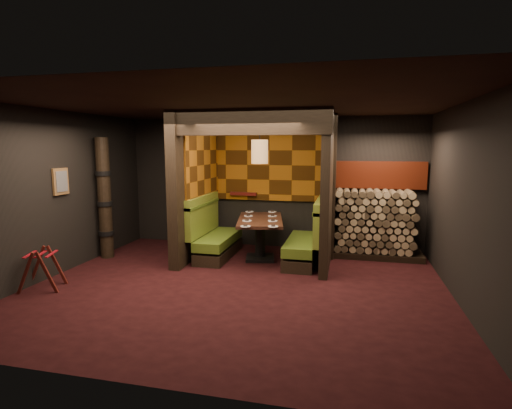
% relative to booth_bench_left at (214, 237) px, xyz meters
% --- Properties ---
extents(floor, '(6.50, 5.50, 0.02)m').
position_rel_booth_bench_left_xyz_m(floor, '(0.96, -1.65, -0.41)').
color(floor, black).
rests_on(floor, ground).
extents(ceiling, '(6.50, 5.50, 0.02)m').
position_rel_booth_bench_left_xyz_m(ceiling, '(0.96, -1.65, 2.46)').
color(ceiling, black).
rests_on(ceiling, ground).
extents(wall_back, '(6.50, 0.02, 2.85)m').
position_rel_booth_bench_left_xyz_m(wall_back, '(0.96, 1.11, 1.02)').
color(wall_back, black).
rests_on(wall_back, ground).
extents(wall_front, '(6.50, 0.02, 2.85)m').
position_rel_booth_bench_left_xyz_m(wall_front, '(0.96, -4.41, 1.02)').
color(wall_front, black).
rests_on(wall_front, ground).
extents(wall_left, '(0.02, 5.50, 2.85)m').
position_rel_booth_bench_left_xyz_m(wall_left, '(-2.30, -1.65, 1.02)').
color(wall_left, black).
rests_on(wall_left, ground).
extents(wall_right, '(0.02, 5.50, 2.85)m').
position_rel_booth_bench_left_xyz_m(wall_right, '(4.22, -1.65, 1.02)').
color(wall_right, black).
rests_on(wall_right, ground).
extents(partition_left, '(0.20, 2.20, 2.85)m').
position_rel_booth_bench_left_xyz_m(partition_left, '(-0.39, -0.00, 1.02)').
color(partition_left, black).
rests_on(partition_left, floor).
extents(partition_right, '(0.15, 2.10, 2.85)m').
position_rel_booth_bench_left_xyz_m(partition_right, '(2.26, 0.05, 1.02)').
color(partition_right, black).
rests_on(partition_right, floor).
extents(header_beam, '(2.85, 0.18, 0.44)m').
position_rel_booth_bench_left_xyz_m(header_beam, '(0.94, -0.95, 2.23)').
color(header_beam, black).
rests_on(header_beam, partition_left).
extents(tapa_back_panel, '(2.40, 0.06, 1.55)m').
position_rel_booth_bench_left_xyz_m(tapa_back_panel, '(0.94, 1.06, 1.42)').
color(tapa_back_panel, '#93510E').
rests_on(tapa_back_panel, wall_back).
extents(tapa_side_panel, '(0.04, 1.85, 1.45)m').
position_rel_booth_bench_left_xyz_m(tapa_side_panel, '(-0.27, 0.17, 1.45)').
color(tapa_side_panel, '#93510E').
rests_on(tapa_side_panel, partition_left).
extents(lacquer_shelf, '(0.60, 0.12, 0.07)m').
position_rel_booth_bench_left_xyz_m(lacquer_shelf, '(0.36, 1.00, 0.78)').
color(lacquer_shelf, '#4E120E').
rests_on(lacquer_shelf, wall_back).
extents(booth_bench_left, '(0.68, 1.60, 1.14)m').
position_rel_booth_bench_left_xyz_m(booth_bench_left, '(0.00, 0.00, 0.00)').
color(booth_bench_left, black).
rests_on(booth_bench_left, floor).
extents(booth_bench_right, '(0.68, 1.60, 1.14)m').
position_rel_booth_bench_left_xyz_m(booth_bench_right, '(1.89, 0.00, 0.00)').
color(booth_bench_right, black).
rests_on(booth_bench_right, floor).
extents(dining_table, '(1.14, 1.69, 0.82)m').
position_rel_booth_bench_left_xyz_m(dining_table, '(0.96, -0.01, 0.19)').
color(dining_table, black).
rests_on(dining_table, floor).
extents(place_settings, '(0.98, 1.85, 0.03)m').
position_rel_booth_bench_left_xyz_m(place_settings, '(0.96, -0.01, 0.43)').
color(place_settings, white).
rests_on(place_settings, dining_table).
extents(pendant_lamp, '(0.32, 0.32, 0.95)m').
position_rel_booth_bench_left_xyz_m(pendant_lamp, '(0.96, -0.06, 1.73)').
color(pendant_lamp, olive).
rests_on(pendant_lamp, ceiling).
extents(framed_picture, '(0.05, 0.36, 0.46)m').
position_rel_booth_bench_left_xyz_m(framed_picture, '(-2.25, -1.55, 1.22)').
color(framed_picture, brown).
rests_on(framed_picture, wall_left).
extents(luggage_rack, '(0.74, 0.63, 0.69)m').
position_rel_booth_bench_left_xyz_m(luggage_rack, '(-2.01, -2.41, -0.06)').
color(luggage_rack, '#47150F').
rests_on(luggage_rack, floor).
extents(totem_column, '(0.31, 0.31, 2.40)m').
position_rel_booth_bench_left_xyz_m(totem_column, '(-2.09, -0.55, 0.79)').
color(totem_column, black).
rests_on(totem_column, floor).
extents(firewood_stack, '(1.73, 0.70, 1.36)m').
position_rel_booth_bench_left_xyz_m(firewood_stack, '(3.25, 0.70, 0.28)').
color(firewood_stack, black).
rests_on(firewood_stack, floor).
extents(mosaic_header, '(1.83, 0.10, 0.56)m').
position_rel_booth_bench_left_xyz_m(mosaic_header, '(3.25, 1.03, 1.24)').
color(mosaic_header, maroon).
rests_on(mosaic_header, wall_back).
extents(bay_front_post, '(0.08, 0.08, 2.85)m').
position_rel_booth_bench_left_xyz_m(bay_front_post, '(2.35, 0.31, 1.02)').
color(bay_front_post, black).
rests_on(bay_front_post, floor).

